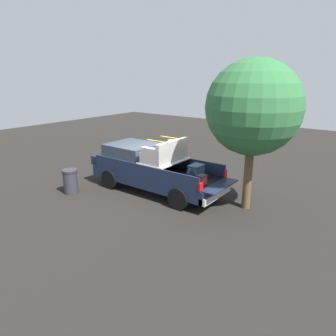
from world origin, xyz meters
name	(u,v)px	position (x,y,z in m)	size (l,w,h in m)	color
ground_plane	(156,191)	(0.00, 0.00, 0.00)	(40.00, 40.00, 0.00)	black
pickup_truck	(149,167)	(0.35, 0.00, 0.95)	(6.05, 2.06, 2.23)	#162138
tree_background	(253,108)	(-3.60, -0.66, 3.54)	(3.16, 3.16, 5.13)	brown
trash_can	(71,181)	(2.62, 2.22, 0.50)	(0.60, 0.60, 0.98)	#2D2D33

